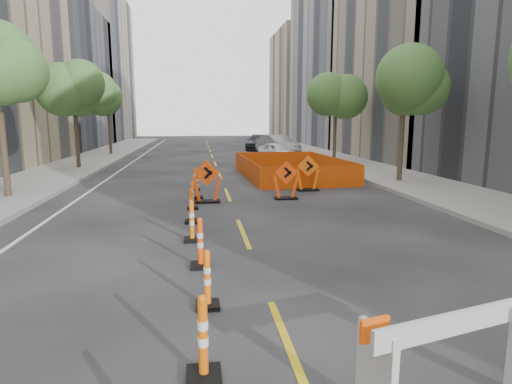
{
  "coord_description": "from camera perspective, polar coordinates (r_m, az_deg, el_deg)",
  "views": [
    {
      "loc": [
        -1.18,
        -7.23,
        3.09
      ],
      "look_at": [
        0.38,
        4.17,
        1.1
      ],
      "focal_mm": 30.0,
      "sensor_mm": 36.0,
      "label": 1
    }
  ],
  "objects": [
    {
      "name": "ground_plane",
      "position": [
        7.95,
        1.38,
        -13.06
      ],
      "size": [
        140.0,
        140.0,
        0.0
      ],
      "primitive_type": "plane",
      "color": "black"
    },
    {
      "name": "sidewalk_left",
      "position": [
        20.98,
        -29.57,
        0.27
      ],
      "size": [
        4.0,
        90.0,
        0.15
      ],
      "primitive_type": "cube",
      "color": "gray",
      "rests_on": "ground"
    },
    {
      "name": "sidewalk_right",
      "position": [
        21.97,
        19.92,
        1.34
      ],
      "size": [
        4.0,
        90.0,
        0.15
      ],
      "primitive_type": "cube",
      "color": "gray",
      "rests_on": "ground"
    },
    {
      "name": "bld_left_d",
      "position": [
        49.21,
        -27.29,
        13.31
      ],
      "size": [
        12.0,
        16.0,
        14.0
      ],
      "primitive_type": "cube",
      "color": "#4C4C51",
      "rests_on": "ground"
    },
    {
      "name": "bld_left_e",
      "position": [
        65.16,
        -22.61,
        15.18
      ],
      "size": [
        12.0,
        20.0,
        20.0
      ],
      "primitive_type": "cube",
      "color": "gray",
      "rests_on": "ground"
    },
    {
      "name": "bld_right_c",
      "position": [
        36.18,
        23.31,
        15.25
      ],
      "size": [
        12.0,
        16.0,
        14.0
      ],
      "primitive_type": "cube",
      "color": "gray",
      "rests_on": "ground"
    },
    {
      "name": "bld_right_d",
      "position": [
        51.26,
        13.7,
        17.3
      ],
      "size": [
        12.0,
        18.0,
        20.0
      ],
      "primitive_type": "cube",
      "color": "gray",
      "rests_on": "ground"
    },
    {
      "name": "bld_right_e",
      "position": [
        68.47,
        7.87,
        13.84
      ],
      "size": [
        12.0,
        14.0,
        16.0
      ],
      "primitive_type": "cube",
      "color": "tan",
      "rests_on": "ground"
    },
    {
      "name": "tree_l_c",
      "position": [
        28.21,
        -23.13,
        11.96
      ],
      "size": [
        2.8,
        2.8,
        5.95
      ],
      "color": "#382B1E",
      "rests_on": "ground"
    },
    {
      "name": "tree_l_d",
      "position": [
        37.96,
        -19.13,
        11.46
      ],
      "size": [
        2.8,
        2.8,
        5.95
      ],
      "color": "#382B1E",
      "rests_on": "ground"
    },
    {
      "name": "tree_r_b",
      "position": [
        21.53,
        19.17,
        13.11
      ],
      "size": [
        2.8,
        2.8,
        5.95
      ],
      "color": "#382B1E",
      "rests_on": "ground"
    },
    {
      "name": "tree_r_c",
      "position": [
        30.8,
        10.6,
        12.33
      ],
      "size": [
        2.8,
        2.8,
        5.95
      ],
      "color": "#382B1E",
      "rests_on": "ground"
    },
    {
      "name": "channelizer_1",
      "position": [
        5.37,
        -7.08,
        -18.7
      ],
      "size": [
        0.42,
        0.42,
        1.07
      ],
      "primitive_type": null,
      "color": "#DB5A09",
      "rests_on": "ground"
    },
    {
      "name": "channelizer_2",
      "position": [
        7.18,
        -6.51,
        -11.45
      ],
      "size": [
        0.39,
        0.39,
        0.99
      ],
      "primitive_type": null,
      "color": "#FB620A",
      "rests_on": "ground"
    },
    {
      "name": "channelizer_3",
      "position": [
        9.03,
        -7.45,
        -6.72
      ],
      "size": [
        0.42,
        0.42,
        1.07
      ],
      "primitive_type": null,
      "color": "#FF460A",
      "rests_on": "ground"
    },
    {
      "name": "channelizer_4",
      "position": [
        10.94,
        -8.56,
        -3.86
      ],
      "size": [
        0.41,
        0.41,
        1.05
      ],
      "primitive_type": null,
      "color": "orange",
      "rests_on": "ground"
    },
    {
      "name": "channelizer_5",
      "position": [
        12.86,
        -8.62,
        -1.86
      ],
      "size": [
        0.4,
        0.4,
        1.02
      ],
      "primitive_type": null,
      "color": "#DD4C09",
      "rests_on": "ground"
    },
    {
      "name": "channelizer_6",
      "position": [
        14.8,
        -8.46,
        -0.45
      ],
      "size": [
        0.38,
        0.38,
        0.96
      ],
      "primitive_type": null,
      "color": "#FF5A0A",
      "rests_on": "ground"
    },
    {
      "name": "channelizer_7",
      "position": [
        16.73,
        -7.87,
        1.02
      ],
      "size": [
        0.44,
        0.44,
        1.12
      ],
      "primitive_type": null,
      "color": "#D94809",
      "rests_on": "ground"
    },
    {
      "name": "channelizer_8",
      "position": [
        18.69,
        -8.1,
        1.76
      ],
      "size": [
        0.4,
        0.4,
        1.01
      ],
      "primitive_type": null,
      "color": "#FF5B0A",
      "rests_on": "ground"
    },
    {
      "name": "chevron_sign_left",
      "position": [
        15.87,
        -6.58,
        1.43
      ],
      "size": [
        1.11,
        0.72,
        1.59
      ],
      "primitive_type": null,
      "rotation": [
        0.0,
        0.0,
        -0.08
      ],
      "color": "#E74109",
      "rests_on": "ground"
    },
    {
      "name": "chevron_sign_center",
      "position": [
        16.47,
        4.02,
        1.59
      ],
      "size": [
        1.12,
        0.87,
        1.48
      ],
      "primitive_type": null,
      "rotation": [
        0.0,
        0.0,
        -0.31
      ],
      "color": "#F3410A",
      "rests_on": "ground"
    },
    {
      "name": "chevron_sign_right",
      "position": [
        18.5,
        6.94,
        2.52
      ],
      "size": [
        1.08,
        0.73,
        1.53
      ],
      "primitive_type": null,
      "rotation": [
        0.0,
        0.0,
        -0.12
      ],
      "color": "#DD5D09",
      "rests_on": "ground"
    },
    {
      "name": "safety_fence",
      "position": [
        22.98,
        4.58,
        3.33
      ],
      "size": [
        5.09,
        8.29,
        1.01
      ],
      "primitive_type": null,
      "rotation": [
        0.0,
        0.0,
        0.04
      ],
      "color": "#D5590B",
      "rests_on": "ground"
    },
    {
      "name": "barricade_board",
      "position": [
        5.29,
        25.26,
        -19.7
      ],
      "size": [
        2.34,
        1.22,
        1.13
      ],
      "primitive_type": null,
      "rotation": [
        0.0,
        0.0,
        0.26
      ],
      "color": "silver",
      "rests_on": "ground"
    },
    {
      "name": "parked_car_near",
      "position": [
        31.87,
        2.95,
        5.44
      ],
      "size": [
        2.93,
        4.21,
        1.33
      ],
      "primitive_type": "imported",
      "rotation": [
        0.0,
        0.0,
        0.39
      ],
      "color": "white",
      "rests_on": "ground"
    },
    {
      "name": "parked_car_mid",
      "position": [
        37.02,
        2.93,
        6.31
      ],
      "size": [
        3.32,
        5.35,
        1.67
      ],
      "primitive_type": "imported",
      "rotation": [
        0.0,
        0.0,
        0.33
      ],
      "color": "gray",
      "rests_on": "ground"
    },
    {
      "name": "parked_car_far",
      "position": [
        42.47,
        0.29,
        6.65
      ],
      "size": [
        3.28,
        5.47,
        1.48
      ],
      "primitive_type": "imported",
      "rotation": [
        0.0,
        0.0,
        -0.25
      ],
      "color": "black",
      "rests_on": "ground"
    }
  ]
}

